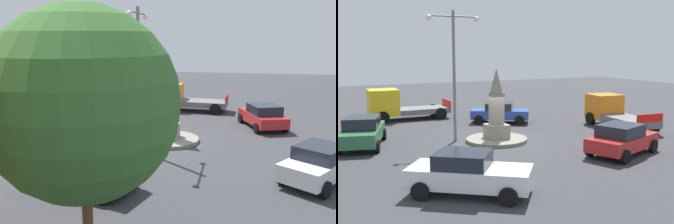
{
  "view_description": "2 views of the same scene",
  "coord_description": "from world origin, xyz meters",
  "views": [
    {
      "loc": [
        -19.07,
        -3.74,
        5.69
      ],
      "look_at": [
        -0.42,
        -0.07,
        1.74
      ],
      "focal_mm": 38.9,
      "sensor_mm": 36.0,
      "label": 1
    },
    {
      "loc": [
        -9.24,
        -19.92,
        5.04
      ],
      "look_at": [
        0.3,
        -0.56,
        1.7
      ],
      "focal_mm": 43.42,
      "sensor_mm": 36.0,
      "label": 2
    }
  ],
  "objects": [
    {
      "name": "car_blue_passing",
      "position": [
        2.65,
        5.15,
        0.73
      ],
      "size": [
        4.24,
        3.48,
        1.4
      ],
      "color": "#2D479E",
      "rests_on": "ground"
    },
    {
      "name": "streetlamp",
      "position": [
        -2.03,
        1.07,
        4.34
      ],
      "size": [
        2.92,
        0.28,
        7.08
      ],
      "color": "slate",
      "rests_on": "ground"
    },
    {
      "name": "ground_plane",
      "position": [
        0.0,
        0.0,
        0.0
      ],
      "size": [
        80.0,
        80.0,
        0.0
      ],
      "primitive_type": "plane",
      "color": "#38383D"
    },
    {
      "name": "tree_near_wall",
      "position": [
        -11.95,
        -0.47,
        4.28
      ],
      "size": [
        4.26,
        4.26,
        6.41
      ],
      "color": "brown",
      "rests_on": "ground"
    },
    {
      "name": "car_white_parked_right",
      "position": [
        -4.38,
        -7.1,
        0.78
      ],
      "size": [
        4.45,
        3.89,
        1.53
      ],
      "color": "silver",
      "rests_on": "ground"
    },
    {
      "name": "truck_orange_approaching",
      "position": [
        8.7,
        0.55,
        0.98
      ],
      "size": [
        2.57,
        5.5,
        2.04
      ],
      "color": "orange",
      "rests_on": "ground"
    },
    {
      "name": "car_green_parked_left",
      "position": [
        -6.79,
        2.02,
        0.8
      ],
      "size": [
        2.93,
        4.61,
        1.59
      ],
      "color": "#2D6B42",
      "rests_on": "ground"
    },
    {
      "name": "monument",
      "position": [
        0.0,
        0.0,
        1.75
      ],
      "size": [
        1.15,
        1.15,
        3.85
      ],
      "color": "gray",
      "rests_on": "traffic_island"
    },
    {
      "name": "traffic_island",
      "position": [
        0.0,
        0.0,
        0.09
      ],
      "size": [
        3.38,
        3.38,
        0.19
      ],
      "primitive_type": "cylinder",
      "color": "gray",
      "rests_on": "ground"
    },
    {
      "name": "car_red_waiting",
      "position": [
        4.19,
        -5.28,
        0.78
      ],
      "size": [
        4.38,
        3.07,
        1.52
      ],
      "color": "#B22323",
      "rests_on": "ground"
    }
  ]
}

